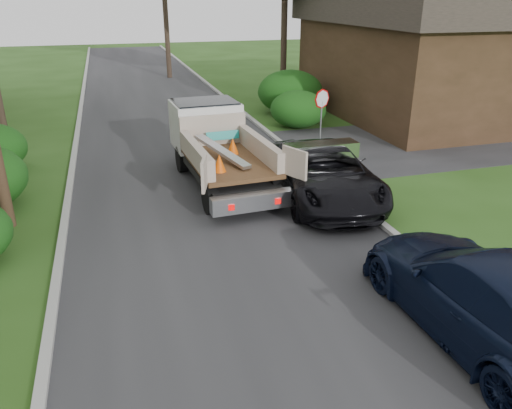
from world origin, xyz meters
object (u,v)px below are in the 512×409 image
at_px(flatbed_truck, 214,140).
at_px(navy_suv, 487,296).
at_px(house_right, 427,51).
at_px(black_pickup, 325,173).
at_px(stop_sign, 322,107).

xyz_separation_m(flatbed_truck, navy_suv, (2.80, -9.87, -0.46)).
bearing_deg(flatbed_truck, house_right, 25.13).
relative_size(house_right, flatbed_truck, 2.03).
bearing_deg(navy_suv, house_right, -120.75).
bearing_deg(black_pickup, house_right, 53.09).
relative_size(house_right, black_pickup, 2.26).
relative_size(flatbed_truck, black_pickup, 1.12).
distance_m(house_right, flatbed_truck, 14.14).
bearing_deg(flatbed_truck, navy_suv, -77.27).
relative_size(flatbed_truck, navy_suv, 1.12).
xyz_separation_m(stop_sign, house_right, (7.80, 5.00, 1.38)).
relative_size(stop_sign, black_pickup, 0.43).
distance_m(house_right, black_pickup, 13.70).
bearing_deg(navy_suv, flatbed_truck, -74.86).
bearing_deg(house_right, stop_sign, -147.34).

